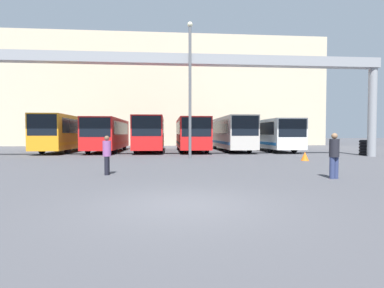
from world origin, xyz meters
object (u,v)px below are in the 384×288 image
Objects in this scene: bus_slot_5 at (271,133)px; pedestrian_near_left at (334,155)px; pedestrian_mid_right at (107,154)px; tire_stack at (366,148)px; traffic_cone at (305,156)px; bus_slot_1 at (108,133)px; bus_slot_3 at (191,133)px; bus_slot_0 at (67,132)px; bus_slot_4 at (230,132)px; lamp_post at (190,85)px; bus_slot_2 at (150,132)px.

bus_slot_5 is 18.47m from pedestrian_near_left.
pedestrian_mid_right is 20.56m from tire_stack.
traffic_cone is at bearing 63.91° from pedestrian_near_left.
bus_slot_1 reaches higher than traffic_cone.
traffic_cone is (6.31, -10.57, -1.52)m from bus_slot_3.
bus_slot_4 is (15.79, -0.09, -0.02)m from bus_slot_0.
bus_slot_4 is 7.03× the size of pedestrian_mid_right.
bus_slot_0 is 1.02× the size of bus_slot_4.
bus_slot_4 is 18.96m from pedestrian_mid_right.
tire_stack is at bearing -15.90° from bus_slot_0.
tire_stack is 14.84m from lamp_post.
pedestrian_mid_right is (-8.77, -16.78, -1.01)m from bus_slot_4.
bus_slot_2 is at bearing 133.77° from traffic_cone.
pedestrian_near_left is (3.95, -17.91, -0.88)m from bus_slot_3.
bus_slot_3 is 5.84× the size of pedestrian_near_left.
bus_slot_2 is 1.01× the size of bus_slot_5.
bus_slot_3 is (7.90, -0.01, 0.03)m from bus_slot_1.
pedestrian_near_left is (11.85, -17.92, -0.85)m from bus_slot_1.
bus_slot_5 is 5.97× the size of pedestrian_near_left.
bus_slot_4 is at bearing 61.95° from lamp_post.
bus_slot_2 is (7.90, -0.59, -0.05)m from bus_slot_0.
bus_slot_2 is 9.48m from lamp_post.
lamp_post is at bearing -95.33° from bus_slot_3.
lamp_post reaches higher than pedestrian_mid_right.
bus_slot_1 is 11.86m from bus_slot_4.
bus_slot_5 reaches higher than traffic_cone.
bus_slot_2 is 7.91m from bus_slot_4.
pedestrian_mid_right is 0.17× the size of lamp_post.
bus_slot_4 reaches higher than bus_slot_1.
lamp_post is (3.18, -8.35, 3.17)m from bus_slot_2.
bus_slot_2 is at bearing 1.90° from bus_slot_1.
bus_slot_3 is at bearing 120.85° from traffic_cone.
bus_slot_2 reaches higher than pedestrian_near_left.
bus_slot_1 is 21.50m from pedestrian_near_left.
bus_slot_3 is at bearing 84.67° from lamp_post.
bus_slot_5 is (11.84, -0.03, -0.11)m from bus_slot_2.
bus_slot_0 is at bearing 141.10° from lamp_post.
pedestrian_near_left is 3.13× the size of traffic_cone.
bus_slot_4 is at bearing 172.37° from bus_slot_5.
bus_slot_4 is at bearing 81.74° from pedestrian_near_left.
bus_slot_2 is 18.80× the size of traffic_cone.
bus_slot_2 is 14.91m from traffic_cone.
bus_slot_1 is at bearing 163.11° from tire_stack.
tire_stack is (9.34, 11.48, -0.32)m from pedestrian_near_left.
pedestrian_near_left is 11.54m from lamp_post.
bus_slot_0 is 15.79m from bus_slot_4.
pedestrian_mid_right is at bearing -153.43° from traffic_cone.
bus_slot_5 is (7.90, 0.11, -0.06)m from bus_slot_3.
bus_slot_0 is at bearing 176.45° from bus_slot_3.
bus_slot_1 is at bearing 179.93° from bus_slot_3.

